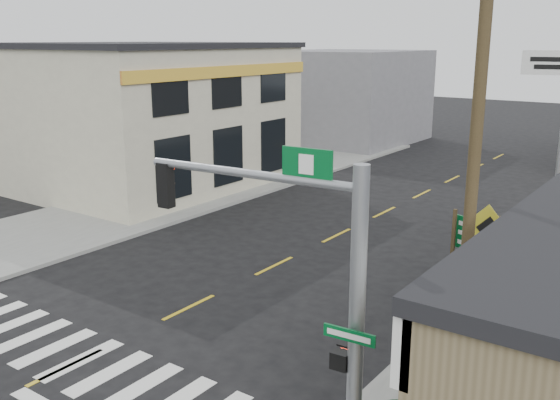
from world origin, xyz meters
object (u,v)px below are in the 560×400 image
Objects in this scene: traffic_signal_pole at (320,289)px; fire_hydrant at (536,338)px; guide_sign at (474,245)px; bare_tree at (559,224)px; utility_pole_near at (474,162)px.

traffic_signal_pole is 8.10× the size of fire_hydrant.
traffic_signal_pole is at bearing -67.03° from guide_sign.
traffic_signal_pole reaches higher than guide_sign.
utility_pole_near is (-1.34, -1.64, 1.40)m from bare_tree.
utility_pole_near is (-1.00, -2.36, 4.40)m from fire_hydrant.
utility_pole_near is at bearing -129.19° from bare_tree.
utility_pole_near reaches higher than guide_sign.
fire_hydrant is at bearing 60.79° from utility_pole_near.
traffic_signal_pole is 8.42m from guide_sign.
traffic_signal_pole is 6.09m from bare_tree.
guide_sign reaches higher than fire_hydrant.
guide_sign is at bearing 99.46° from utility_pole_near.
bare_tree is at bearing -24.59° from guide_sign.
guide_sign is 4.01m from bare_tree.
guide_sign is 5.39m from utility_pole_near.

